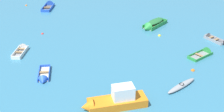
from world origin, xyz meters
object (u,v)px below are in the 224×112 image
(rowboat_green_far_right, at_px, (152,25))
(rowboat_blue_foreground_center, at_px, (43,78))
(rowboat_green_center, at_px, (206,53))
(kayak_grey_outer_left, at_px, (181,86))
(rowboat_grey_cluster_inner, at_px, (210,38))
(rowboat_white_distant_center, at_px, (22,49))
(motor_launch_orange_back_row_center, at_px, (113,101))
(mooring_buoy_outer_edge, at_px, (159,36))
(rowboat_blue_back_row_left, at_px, (49,5))
(mooring_buoy_central, at_px, (193,71))
(mooring_buoy_trailing, at_px, (26,6))
(mooring_buoy_between_boats_left, at_px, (42,34))

(rowboat_green_far_right, relative_size, rowboat_blue_foreground_center, 1.39)
(rowboat_green_center, bearing_deg, kayak_grey_outer_left, -106.98)
(rowboat_green_center, bearing_deg, rowboat_grey_cluster_inner, 81.79)
(rowboat_white_distant_center, distance_m, motor_launch_orange_back_row_center, 13.68)
(mooring_buoy_outer_edge, bearing_deg, rowboat_green_far_right, 116.54)
(rowboat_grey_cluster_inner, bearing_deg, motor_launch_orange_back_row_center, -116.84)
(rowboat_blue_back_row_left, distance_m, rowboat_green_center, 24.82)
(mooring_buoy_central, bearing_deg, rowboat_blue_back_row_left, 146.69)
(kayak_grey_outer_left, height_order, mooring_buoy_outer_edge, kayak_grey_outer_left)
(mooring_buoy_trailing, bearing_deg, rowboat_grey_cluster_inner, -11.78)
(rowboat_white_distant_center, height_order, motor_launch_orange_back_row_center, motor_launch_orange_back_row_center)
(rowboat_green_far_right, height_order, mooring_buoy_central, rowboat_green_far_right)
(rowboat_white_distant_center, distance_m, rowboat_blue_back_row_left, 14.86)
(rowboat_blue_back_row_left, height_order, mooring_buoy_trailing, rowboat_blue_back_row_left)
(rowboat_green_far_right, height_order, motor_launch_orange_back_row_center, motor_launch_orange_back_row_center)
(rowboat_green_far_right, bearing_deg, rowboat_grey_cluster_inner, -14.19)
(mooring_buoy_between_boats_left, xyz_separation_m, mooring_buoy_outer_edge, (13.68, 3.03, 0.00))
(rowboat_blue_foreground_center, bearing_deg, mooring_buoy_outer_edge, 53.98)
(rowboat_green_far_right, bearing_deg, kayak_grey_outer_left, -71.55)
(rowboat_green_far_right, bearing_deg, rowboat_green_center, -42.37)
(rowboat_green_center, relative_size, mooring_buoy_central, 8.68)
(motor_launch_orange_back_row_center, xyz_separation_m, rowboat_blue_foreground_center, (-7.03, 2.22, -0.43))
(rowboat_blue_back_row_left, xyz_separation_m, rowboat_green_far_right, (16.22, -4.36, 0.19))
(rowboat_blue_back_row_left, relative_size, motor_launch_orange_back_row_center, 0.77)
(rowboat_grey_cluster_inner, distance_m, mooring_buoy_between_boats_left, 19.80)
(rowboat_green_center, xyz_separation_m, mooring_buoy_outer_edge, (-5.19, 3.41, -0.14))
(kayak_grey_outer_left, bearing_deg, rowboat_blue_foreground_center, -171.06)
(motor_launch_orange_back_row_center, relative_size, rowboat_blue_foreground_center, 1.60)
(rowboat_green_center, bearing_deg, rowboat_white_distant_center, -167.49)
(rowboat_white_distant_center, bearing_deg, mooring_buoy_trailing, 118.06)
(kayak_grey_outer_left, relative_size, rowboat_green_far_right, 0.73)
(motor_launch_orange_back_row_center, bearing_deg, mooring_buoy_central, 50.85)
(mooring_buoy_outer_edge, bearing_deg, rowboat_grey_cluster_inner, 6.57)
(mooring_buoy_outer_edge, bearing_deg, kayak_grey_outer_left, -73.57)
(rowboat_blue_back_row_left, distance_m, mooring_buoy_between_boats_left, 10.51)
(motor_launch_orange_back_row_center, distance_m, rowboat_blue_foreground_center, 7.38)
(motor_launch_orange_back_row_center, distance_m, mooring_buoy_central, 9.30)
(mooring_buoy_trailing, relative_size, mooring_buoy_central, 0.87)
(rowboat_blue_back_row_left, distance_m, motor_launch_orange_back_row_center, 26.35)
(mooring_buoy_outer_edge, bearing_deg, mooring_buoy_between_boats_left, -167.52)
(mooring_buoy_trailing, relative_size, mooring_buoy_between_boats_left, 1.05)
(mooring_buoy_between_boats_left, height_order, mooring_buoy_outer_edge, mooring_buoy_outer_edge)
(rowboat_blue_back_row_left, height_order, mooring_buoy_central, rowboat_blue_back_row_left)
(rowboat_green_far_right, relative_size, mooring_buoy_central, 12.14)
(rowboat_green_far_right, relative_size, mooring_buoy_outer_edge, 12.08)
(rowboat_white_distant_center, relative_size, mooring_buoy_outer_edge, 8.47)
(rowboat_blue_foreground_center, bearing_deg, mooring_buoy_between_boats_left, 117.28)
(kayak_grey_outer_left, xyz_separation_m, mooring_buoy_outer_edge, (-3.06, 10.38, -0.16))
(mooring_buoy_trailing, relative_size, mooring_buoy_outer_edge, 0.86)
(kayak_grey_outer_left, relative_size, rowboat_green_center, 1.02)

